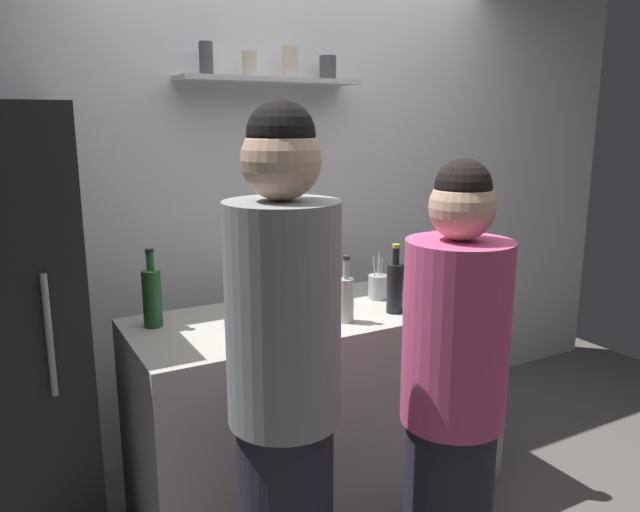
# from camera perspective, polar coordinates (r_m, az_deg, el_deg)

# --- Properties ---
(back_wall_assembly) EXTENTS (4.80, 0.32, 2.60)m
(back_wall_assembly) POSITION_cam_1_polar(r_m,az_deg,el_deg) (3.37, -2.81, 5.24)
(back_wall_assembly) COLOR white
(back_wall_assembly) RESTS_ON ground
(counter) EXTENTS (1.65, 0.67, 0.90)m
(counter) POSITION_cam_1_polar(r_m,az_deg,el_deg) (2.89, 0.00, -13.70)
(counter) COLOR #B7B2A8
(counter) RESTS_ON ground
(baking_pan) EXTENTS (0.34, 0.24, 0.05)m
(baking_pan) POSITION_cam_1_polar(r_m,az_deg,el_deg) (2.51, -4.23, -6.14)
(baking_pan) COLOR gray
(baking_pan) RESTS_ON counter
(utensil_holder) EXTENTS (0.09, 0.09, 0.22)m
(utensil_holder) POSITION_cam_1_polar(r_m,az_deg,el_deg) (2.91, 5.39, -2.83)
(utensil_holder) COLOR #B2B2B7
(utensil_holder) RESTS_ON counter
(wine_bottle_dark_glass) EXTENTS (0.07, 0.07, 0.30)m
(wine_bottle_dark_glass) POSITION_cam_1_polar(r_m,az_deg,el_deg) (2.70, 6.96, -2.80)
(wine_bottle_dark_glass) COLOR black
(wine_bottle_dark_glass) RESTS_ON counter
(wine_bottle_green_glass) EXTENTS (0.08, 0.08, 0.32)m
(wine_bottle_green_glass) POSITION_cam_1_polar(r_m,az_deg,el_deg) (2.59, -15.27, -3.61)
(wine_bottle_green_glass) COLOR #19471E
(wine_bottle_green_glass) RESTS_ON counter
(wine_bottle_pale_glass) EXTENTS (0.07, 0.07, 0.28)m
(wine_bottle_pale_glass) POSITION_cam_1_polar(r_m,az_deg,el_deg) (2.56, 2.41, -3.87)
(wine_bottle_pale_glass) COLOR #B2BFB2
(wine_bottle_pale_glass) RESTS_ON counter
(wine_bottle_amber_glass) EXTENTS (0.08, 0.08, 0.30)m
(wine_bottle_amber_glass) POSITION_cam_1_polar(r_m,az_deg,el_deg) (3.08, 10.35, -1.11)
(wine_bottle_amber_glass) COLOR #472814
(wine_bottle_amber_glass) RESTS_ON counter
(water_bottle_plastic) EXTENTS (0.09, 0.09, 0.26)m
(water_bottle_plastic) POSITION_cam_1_polar(r_m,az_deg,el_deg) (2.91, 15.43, -2.14)
(water_bottle_plastic) COLOR silver
(water_bottle_plastic) RESTS_ON counter
(person_pink_top) EXTENTS (0.34, 0.34, 1.62)m
(person_pink_top) POSITION_cam_1_polar(r_m,az_deg,el_deg) (2.13, 12.10, -13.75)
(person_pink_top) COLOR #262633
(person_pink_top) RESTS_ON ground
(person_grey_hoodie) EXTENTS (0.34, 0.34, 1.79)m
(person_grey_hoodie) POSITION_cam_1_polar(r_m,az_deg,el_deg) (1.92, -3.31, -13.38)
(person_grey_hoodie) COLOR #262633
(person_grey_hoodie) RESTS_ON ground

